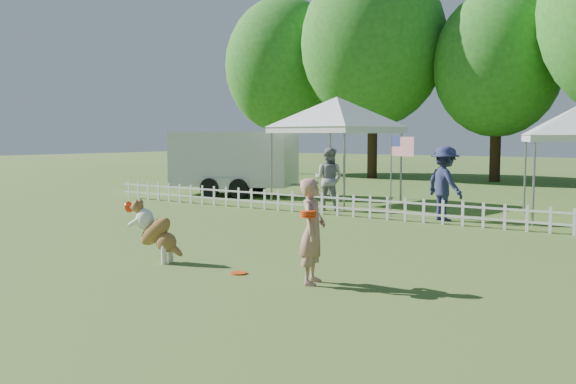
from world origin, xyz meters
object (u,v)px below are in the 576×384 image
(canopy_tent_left, at_px, (337,151))
(spectator_b, at_px, (445,184))
(cargo_trailer, at_px, (235,163))
(spectator_a, at_px, (329,179))
(handler, at_px, (313,231))
(frisbee_on_turf, at_px, (239,273))
(dog, at_px, (156,231))
(flag_pole, at_px, (391,176))

(canopy_tent_left, height_order, spectator_b, canopy_tent_left)
(cargo_trailer, relative_size, spectator_a, 2.95)
(spectator_a, bearing_deg, canopy_tent_left, -73.73)
(handler, xyz_separation_m, cargo_trailer, (-10.08, 10.06, 0.41))
(spectator_b, bearing_deg, canopy_tent_left, 5.09)
(handler, xyz_separation_m, frisbee_on_turf, (-1.30, -0.12, -0.76))
(frisbee_on_turf, xyz_separation_m, cargo_trailer, (-8.78, 10.19, 1.17))
(dog, xyz_separation_m, canopy_tent_left, (-2.63, 10.20, 1.14))
(dog, xyz_separation_m, spectator_b, (1.91, 8.05, 0.42))
(dog, height_order, frisbee_on_turf, dog)
(canopy_tent_left, xyz_separation_m, spectator_a, (0.90, -1.91, -0.76))
(dog, distance_m, spectator_b, 8.28)
(spectator_b, bearing_deg, frisbee_on_turf, 119.30)
(dog, height_order, cargo_trailer, cargo_trailer)
(dog, height_order, spectator_a, spectator_a)
(flag_pole, xyz_separation_m, spectator_a, (-2.15, 0.30, -0.18))
(dog, relative_size, spectator_b, 0.56)
(canopy_tent_left, relative_size, flag_pole, 1.52)
(flag_pole, relative_size, spectator_b, 1.15)
(cargo_trailer, bearing_deg, canopy_tent_left, -22.61)
(handler, distance_m, spectator_a, 9.39)
(cargo_trailer, relative_size, flag_pole, 2.45)
(frisbee_on_turf, relative_size, cargo_trailer, 0.05)
(handler, distance_m, canopy_tent_left, 11.52)
(canopy_tent_left, relative_size, spectator_b, 1.76)
(handler, height_order, spectator_b, spectator_b)
(frisbee_on_turf, xyz_separation_m, flag_pole, (-1.34, 7.90, 1.08))
(flag_pole, bearing_deg, dog, -76.27)
(spectator_a, bearing_deg, spectator_b, 167.19)
(frisbee_on_turf, distance_m, spectator_b, 8.02)
(canopy_tent_left, bearing_deg, cargo_trailer, -173.73)
(frisbee_on_turf, xyz_separation_m, spectator_b, (0.15, 7.96, 0.94))
(dog, height_order, canopy_tent_left, canopy_tent_left)
(dog, bearing_deg, cargo_trailer, 114.23)
(frisbee_on_turf, bearing_deg, dog, -176.99)
(dog, distance_m, canopy_tent_left, 10.59)
(dog, distance_m, frisbee_on_turf, 1.84)
(cargo_trailer, distance_m, spectator_a, 5.66)
(dog, height_order, flag_pole, flag_pole)
(canopy_tent_left, height_order, spectator_a, canopy_tent_left)
(frisbee_on_turf, bearing_deg, cargo_trailer, 130.74)
(spectator_a, bearing_deg, flag_pole, 163.01)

